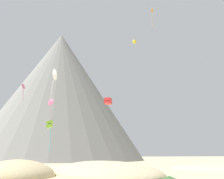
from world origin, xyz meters
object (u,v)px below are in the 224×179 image
(bush_near_right, at_px, (169,178))
(rock_massif, at_px, (57,101))
(kite_yellow_high, at_px, (134,42))
(kite_orange_high, at_px, (152,13))
(bush_ridge_crest, at_px, (214,168))
(bush_mid_center, at_px, (131,170))
(kite_white_mid, at_px, (54,75))
(kite_rainbow_mid, at_px, (51,102))
(kite_pink_mid, at_px, (23,88))
(kite_lime_low, at_px, (50,125))
(kite_red_low, at_px, (108,101))

(bush_near_right, distance_m, rock_massif, 98.64)
(kite_yellow_high, relative_size, kite_orange_high, 0.23)
(bush_ridge_crest, bearing_deg, bush_near_right, -132.36)
(bush_mid_center, xyz_separation_m, kite_white_mid, (-12.46, -1.60, 14.33))
(bush_mid_center, height_order, kite_white_mid, kite_white_mid)
(bush_ridge_crest, relative_size, rock_massif, 0.03)
(bush_ridge_crest, distance_m, kite_rainbow_mid, 47.14)
(kite_orange_high, bearing_deg, bush_near_right, 60.73)
(kite_pink_mid, distance_m, kite_rainbow_mid, 18.52)
(kite_lime_low, bearing_deg, kite_white_mid, 7.91)
(kite_pink_mid, bearing_deg, kite_lime_low, 131.56)
(bush_ridge_crest, height_order, kite_red_low, kite_red_low)
(bush_mid_center, distance_m, kite_white_mid, 19.06)
(kite_pink_mid, bearing_deg, kite_white_mid, 116.33)
(bush_mid_center, distance_m, kite_yellow_high, 51.07)
(kite_pink_mid, bearing_deg, bush_ridge_crest, 163.15)
(kite_yellow_high, xyz_separation_m, kite_pink_mid, (-29.58, -17.11, -19.61))
(rock_massif, bearing_deg, kite_white_mid, -89.57)
(kite_orange_high, distance_m, kite_rainbow_mid, 36.49)
(kite_white_mid, bearing_deg, kite_red_low, 75.91)
(bush_mid_center, relative_size, kite_pink_mid, 0.62)
(kite_white_mid, relative_size, kite_pink_mid, 1.34)
(bush_mid_center, xyz_separation_m, rock_massif, (-13.08, 81.29, 24.90))
(rock_massif, distance_m, kite_lime_low, 74.47)
(bush_ridge_crest, height_order, bush_mid_center, bush_ridge_crest)
(bush_mid_center, height_order, rock_massif, rock_massif)
(rock_massif, height_order, kite_white_mid, rock_massif)
(bush_near_right, height_order, rock_massif, rock_massif)
(kite_yellow_high, xyz_separation_m, kite_red_low, (-14.06, -35.68, -25.15))
(kite_white_mid, bearing_deg, bush_mid_center, 77.54)
(kite_red_low, bearing_deg, bush_ridge_crest, 38.15)
(bush_near_right, distance_m, kite_red_low, 17.15)
(bush_near_right, relative_size, kite_pink_mid, 0.71)
(kite_white_mid, relative_size, kite_lime_low, 0.84)
(bush_near_right, xyz_separation_m, kite_white_mid, (-13.67, 11.43, 14.51))
(rock_massif, relative_size, kite_white_mid, 19.15)
(kite_pink_mid, bearing_deg, rock_massif, -88.85)
(bush_near_right, xyz_separation_m, kite_orange_high, (9.71, 32.51, 37.70))
(kite_rainbow_mid, relative_size, kite_lime_low, 1.03)
(bush_ridge_crest, xyz_separation_m, kite_pink_mid, (-34.81, 15.25, 16.13))
(bush_near_right, height_order, kite_rainbow_mid, kite_rainbow_mid)
(kite_rainbow_mid, bearing_deg, kite_white_mid, -48.27)
(kite_lime_low, bearing_deg, bush_mid_center, 60.40)
(kite_orange_high, bearing_deg, kite_yellow_high, -100.10)
(bush_mid_center, relative_size, kite_yellow_high, 1.98)
(kite_orange_high, bearing_deg, kite_lime_low, 11.26)
(kite_pink_mid, relative_size, kite_rainbow_mid, 0.61)
(kite_lime_low, bearing_deg, bush_near_right, 37.57)
(kite_red_low, xyz_separation_m, kite_pink_mid, (-15.52, 18.57, 5.54))
(bush_mid_center, xyz_separation_m, kite_rainbow_mid, (-14.05, 35.57, 16.32))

